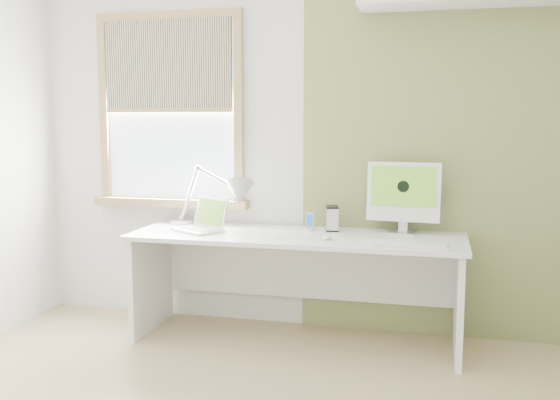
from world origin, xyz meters
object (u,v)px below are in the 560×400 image
(laptop, at_px, (203,222))
(imac, at_px, (404,194))
(desk, at_px, (298,261))
(desk_lamp, at_px, (228,196))
(external_drive, at_px, (332,218))

(laptop, distance_m, imac, 1.37)
(desk, relative_size, desk_lamp, 3.02)
(laptop, relative_size, external_drive, 2.43)
(external_drive, distance_m, imac, 0.51)
(imac, bearing_deg, desk, -166.29)
(desk, height_order, laptop, laptop)
(laptop, bearing_deg, imac, 10.07)
(laptop, xyz_separation_m, imac, (1.33, 0.24, 0.21))
(desk_lamp, height_order, external_drive, desk_lamp)
(external_drive, bearing_deg, desk_lamp, -172.61)
(laptop, height_order, imac, imac)
(desk, height_order, desk_lamp, desk_lamp)
(desk, bearing_deg, laptop, -173.84)
(external_drive, bearing_deg, imac, 3.23)
(laptop, bearing_deg, desk_lamp, 39.50)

